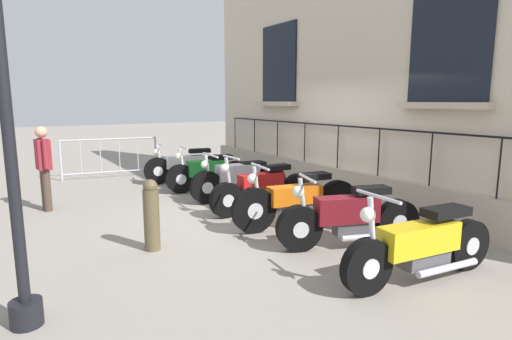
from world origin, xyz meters
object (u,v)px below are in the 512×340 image
bollard (151,215)px  crowd_barrier (110,156)px  pedestrian_standing (44,164)px  motorcycle_yellow (421,246)px  motorcycle_white (187,166)px  motorcycle_silver (239,179)px  motorcycle_orange (297,201)px  motorcycle_red (263,189)px  motorcycle_green (208,173)px  motorcycle_maroon (349,218)px

bollard → crowd_barrier: bearing=-97.8°
crowd_barrier → pedestrian_standing: 3.32m
motorcycle_yellow → motorcycle_white: bearing=-90.2°
crowd_barrier → pedestrian_standing: size_ratio=1.53×
crowd_barrier → bollard: 5.90m
motorcycle_silver → pedestrian_standing: size_ratio=1.37×
motorcycle_silver → motorcycle_orange: size_ratio=0.97×
motorcycle_white → pedestrian_standing: (3.26, 1.10, 0.46)m
motorcycle_red → motorcycle_silver: bearing=-95.5°
motorcycle_white → motorcycle_silver: size_ratio=0.98×
motorcycle_silver → motorcycle_red: (0.10, 1.02, -0.02)m
motorcycle_orange → crowd_barrier: 6.27m
motorcycle_yellow → crowd_barrier: 8.55m
pedestrian_standing → bollard: bearing=108.0°
motorcycle_white → motorcycle_silver: motorcycle_white is taller
motorcycle_white → motorcycle_orange: motorcycle_orange is taller
motorcycle_green → motorcycle_maroon: size_ratio=0.95×
motorcycle_yellow → motorcycle_green: bearing=-90.4°
motorcycle_maroon → pedestrian_standing: pedestrian_standing is taller
motorcycle_maroon → crowd_barrier: bearing=-77.8°
motorcycle_green → motorcycle_red: motorcycle_red is taller
motorcycle_silver → crowd_barrier: size_ratio=0.89×
motorcycle_yellow → crowd_barrier: size_ratio=0.90×
crowd_barrier → motorcycle_yellow: bearing=99.7°
motorcycle_silver → crowd_barrier: bearing=-67.2°
motorcycle_silver → motorcycle_maroon: bearing=88.1°
motorcycle_white → motorcycle_red: 3.31m
motorcycle_red → bollard: motorcycle_red is taller
motorcycle_silver → motorcycle_green: bearing=-80.2°
motorcycle_green → motorcycle_white: bearing=-89.3°
motorcycle_orange → motorcycle_maroon: size_ratio=1.08×
motorcycle_green → bollard: bearing=52.5°
motorcycle_white → motorcycle_maroon: size_ratio=1.03×
motorcycle_green → crowd_barrier: bearing=-62.9°
motorcycle_red → motorcycle_yellow: motorcycle_red is taller
motorcycle_orange → crowd_barrier: size_ratio=0.92×
crowd_barrier → bollard: (0.80, 5.84, -0.07)m
motorcycle_maroon → crowd_barrier: 7.35m
motorcycle_red → pedestrian_standing: (3.36, -2.20, 0.46)m
motorcycle_red → motorcycle_maroon: (0.01, 2.20, 0.00)m
motorcycle_white → motorcycle_maroon: 5.51m
motorcycle_yellow → crowd_barrier: bearing=-80.3°
motorcycle_silver → motorcycle_red: bearing=84.5°
motorcycle_maroon → motorcycle_red: bearing=-90.3°
bollard → motorcycle_orange: bearing=173.8°
motorcycle_silver → motorcycle_orange: 2.14m
motorcycle_maroon → motorcycle_yellow: bearing=84.5°
motorcycle_maroon → bollard: 2.71m
motorcycle_green → motorcycle_red: 2.10m
motorcycle_red → pedestrian_standing: size_ratio=1.39×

